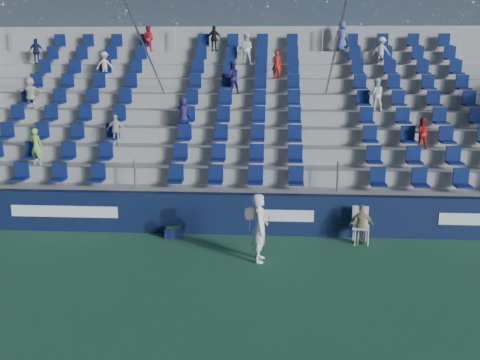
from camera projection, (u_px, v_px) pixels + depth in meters
The scene contains 7 objects.
ground at pixel (224, 277), 12.63m from camera, with size 70.00×70.00×0.00m, color #296141.
sponsor_wall at pixel (234, 214), 15.55m from camera, with size 24.00×0.32×1.20m.
grandstand at pixel (244, 135), 20.13m from camera, with size 24.00×8.17×6.63m.
tennis_player at pixel (260, 228), 13.44m from camera, with size 0.69×0.66×1.76m.
line_judge_chair at pixel (361, 222), 14.85m from camera, with size 0.52×0.54×1.02m.
line_judge at pixel (361, 225), 14.70m from camera, with size 0.66×0.27×1.12m, color tan.
ball_bin at pixel (174, 231), 15.37m from camera, with size 0.56×0.42×0.29m.
Camera 1 is at (1.14, -11.69, 5.20)m, focal length 40.00 mm.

